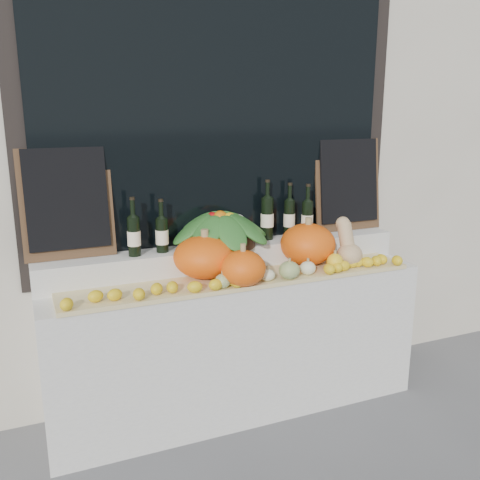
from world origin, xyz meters
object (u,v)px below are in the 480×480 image
object	(u,v)px
butternut_squash	(348,246)
pumpkin_left	(205,257)
produce_bowl	(220,229)
wine_bottle_tall	(267,218)
pumpkin_right	(308,244)

from	to	relation	value
butternut_squash	pumpkin_left	bearing A→B (deg)	172.96
butternut_squash	produce_bowl	xyz separation A→B (m)	(-0.74, 0.28, 0.12)
produce_bowl	wine_bottle_tall	bearing A→B (deg)	6.07
pumpkin_left	pumpkin_right	xyz separation A→B (m)	(0.68, 0.00, 0.01)
pumpkin_right	butternut_squash	xyz separation A→B (m)	(0.22, -0.11, -0.01)
wine_bottle_tall	pumpkin_right	bearing A→B (deg)	-46.33
pumpkin_right	wine_bottle_tall	world-z (taller)	wine_bottle_tall
pumpkin_right	produce_bowl	xyz separation A→B (m)	(-0.52, 0.16, 0.11)
pumpkin_left	pumpkin_right	bearing A→B (deg)	0.10
pumpkin_right	butternut_squash	bearing A→B (deg)	-26.91
butternut_squash	wine_bottle_tall	bearing A→B (deg)	142.91
pumpkin_right	produce_bowl	bearing A→B (deg)	162.67
butternut_squash	pumpkin_right	bearing A→B (deg)	153.09
pumpkin_left	butternut_squash	bearing A→B (deg)	-7.04
butternut_squash	wine_bottle_tall	world-z (taller)	wine_bottle_tall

